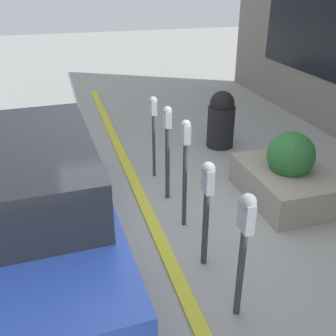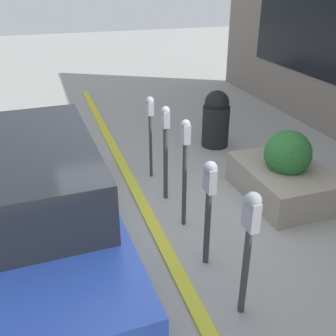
% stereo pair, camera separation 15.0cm
% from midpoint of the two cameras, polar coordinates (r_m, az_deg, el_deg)
% --- Properties ---
extents(ground_plane, '(40.00, 40.00, 0.00)m').
position_cam_midpoint_polar(ground_plane, '(5.42, -1.83, -8.89)').
color(ground_plane, '#999993').
extents(curb_strip, '(14.22, 0.16, 0.04)m').
position_cam_midpoint_polar(curb_strip, '(5.39, -2.66, -8.87)').
color(curb_strip, gold).
rests_on(curb_strip, ground_plane).
extents(parking_meter_nearest, '(0.19, 0.16, 1.41)m').
position_cam_midpoint_polar(parking_meter_nearest, '(3.74, 10.60, -9.14)').
color(parking_meter_nearest, '#38383D').
rests_on(parking_meter_nearest, ground_plane).
extents(parking_meter_second, '(0.18, 0.16, 1.35)m').
position_cam_midpoint_polar(parking_meter_second, '(4.37, 4.98, -4.01)').
color(parking_meter_second, '#38383D').
rests_on(parking_meter_second, ground_plane).
extents(parking_meter_middle, '(0.14, 0.12, 1.53)m').
position_cam_midpoint_polar(parking_meter_middle, '(5.01, 1.62, 1.61)').
color(parking_meter_middle, '#38383D').
rests_on(parking_meter_middle, ground_plane).
extents(parking_meter_fourth, '(0.15, 0.13, 1.47)m').
position_cam_midpoint_polar(parking_meter_fourth, '(5.69, -1.13, 4.14)').
color(parking_meter_fourth, '#38383D').
rests_on(parking_meter_fourth, ground_plane).
extents(parking_meter_farthest, '(0.17, 0.14, 1.40)m').
position_cam_midpoint_polar(parking_meter_farthest, '(6.35, -3.31, 7.21)').
color(parking_meter_farthest, '#38383D').
rests_on(parking_meter_farthest, ground_plane).
extents(planter_box, '(1.59, 1.19, 1.07)m').
position_cam_midpoint_polar(planter_box, '(6.24, 15.92, -0.86)').
color(planter_box, gray).
rests_on(planter_box, ground_plane).
extents(parked_car_front, '(4.84, 1.93, 1.51)m').
position_cam_midpoint_polar(parked_car_front, '(4.90, -20.45, -4.12)').
color(parked_car_front, navy).
rests_on(parked_car_front, ground_plane).
extents(trash_bin, '(0.53, 0.53, 1.12)m').
position_cam_midpoint_polar(trash_bin, '(7.81, 6.43, 7.11)').
color(trash_bin, black).
rests_on(trash_bin, ground_plane).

